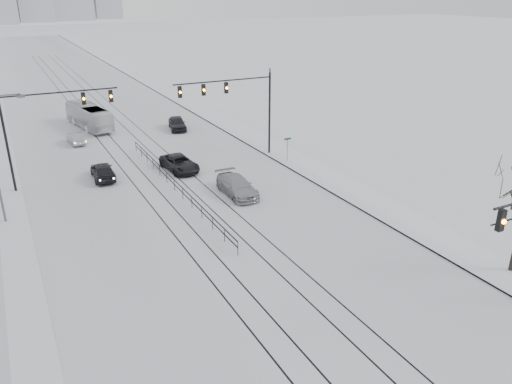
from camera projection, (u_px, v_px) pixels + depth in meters
name	position (u px, v px, depth m)	size (l,w,h in m)	color
road	(100.00, 114.00, 65.26)	(22.00, 260.00, 0.02)	silver
sidewalk_east	(197.00, 104.00, 70.97)	(5.00, 260.00, 0.16)	white
curb	(181.00, 106.00, 69.93)	(0.10, 260.00, 0.12)	gray
tram_rails	(142.00, 156.00, 48.80)	(5.30, 180.00, 0.01)	black
traffic_mast_ne	(238.00, 100.00, 45.98)	(9.60, 0.37, 8.00)	black
traffic_mast_nw	(44.00, 119.00, 39.79)	(9.10, 0.37, 8.00)	black
median_fence	(174.00, 185.00, 40.38)	(0.06, 24.00, 1.00)	black
street_sign	(287.00, 146.00, 46.63)	(0.70, 0.06, 2.40)	#595B60
sedan_sb_inner	(103.00, 171.00, 42.79)	(1.75, 4.36, 1.48)	black
sedan_sb_outer	(76.00, 138.00, 52.66)	(1.29, 3.71, 1.22)	gray
sedan_nb_front	(180.00, 163.00, 44.83)	(2.25, 4.89, 1.36)	black
sedan_nb_right	(237.00, 186.00, 39.51)	(2.05, 5.05, 1.47)	#999BA0
sedan_nb_far	(177.00, 123.00, 57.91)	(1.78, 4.42, 1.51)	black
box_truck	(89.00, 116.00, 58.50)	(2.30, 9.81, 2.73)	silver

